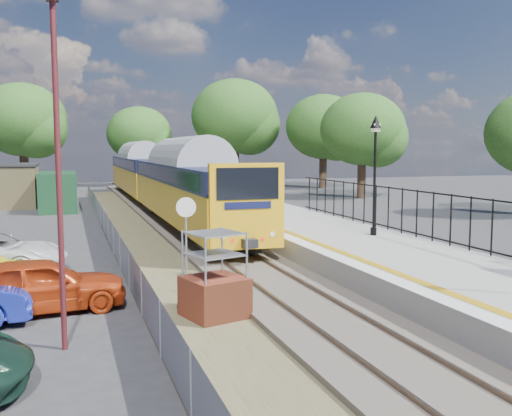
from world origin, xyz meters
name	(u,v)px	position (x,y,z in m)	size (l,w,h in m)	color
ground	(310,312)	(0.00, 0.00, 0.00)	(120.00, 120.00, 0.00)	#2D2D30
track_bed	(206,248)	(-0.47, 9.67, 0.09)	(5.90, 80.00, 0.29)	#473F38
platform	(325,240)	(4.20, 8.00, 0.45)	(5.00, 70.00, 0.90)	gray
platform_edge	(279,232)	(2.14, 8.00, 0.90)	(0.90, 70.00, 0.01)	silver
victorian_lamp_north	(375,147)	(5.30, 6.00, 4.30)	(0.44, 0.44, 4.60)	black
palisade_fence	(465,222)	(6.55, 2.24, 1.84)	(0.12, 26.00, 2.00)	black
wire_fence	(110,233)	(-4.20, 12.00, 0.60)	(0.06, 52.00, 1.20)	#999EA3
tree_line	(146,123)	(1.40, 42.00, 6.61)	(56.80, 43.80, 11.88)	#332319
train	(157,176)	(0.00, 25.86, 2.34)	(2.82, 40.83, 3.51)	gold
brick_plinth	(214,277)	(-2.50, 0.24, 1.06)	(1.70, 1.70, 2.22)	brown
speed_sign	(186,228)	(-2.68, 2.82, 1.94)	(0.57, 0.13, 2.85)	#999EA3
carpark_lamp	(58,152)	(-6.06, -0.86, 4.17)	(0.25, 0.50, 7.35)	#4E1A1D
car_red	(40,285)	(-6.64, 2.19, 0.73)	(1.73, 4.31, 1.47)	#B13510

